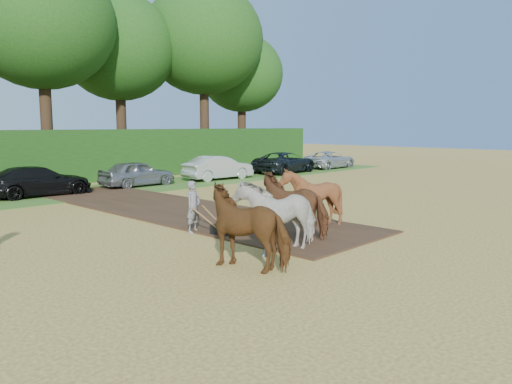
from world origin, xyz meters
TOP-DOWN VIEW (x-y plane):
  - ground at (0.00, 0.00)m, footprint 120.00×120.00m
  - earth_strip at (1.50, 7.00)m, footprint 4.50×17.00m
  - grass_verge at (0.00, 14.00)m, footprint 50.00×5.00m
  - hedgerow at (0.00, 18.50)m, footprint 46.00×1.60m
  - plough_team at (0.19, 0.28)m, footprint 6.36×5.30m
  - parked_cars at (3.36, 13.88)m, footprint 41.90×3.45m

SIDE VIEW (x-z plane):
  - ground at x=0.00m, z-range 0.00..0.00m
  - grass_verge at x=0.00m, z-range 0.00..0.03m
  - earth_strip at x=1.50m, z-range 0.00..0.05m
  - parked_cars at x=3.36m, z-range -0.04..1.44m
  - plough_team at x=0.19m, z-range -0.01..1.90m
  - hedgerow at x=0.00m, z-range 0.00..3.00m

